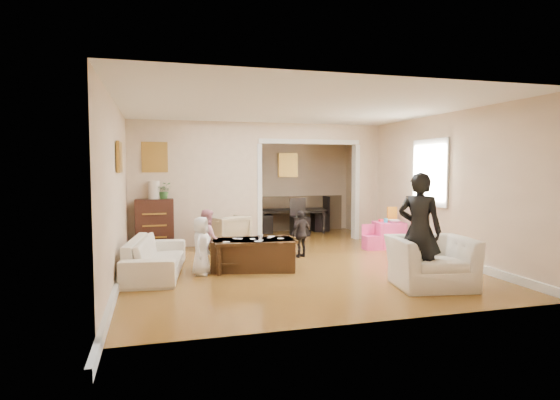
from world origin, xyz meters
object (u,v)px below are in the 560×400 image
object	(u,v)px
dresser	(155,224)
adult_person	(419,231)
cyan_cup	(386,220)
child_kneel_b	(208,239)
table_lamp	(154,190)
coffee_table	(254,254)
coffee_cup	(260,237)
play_table	(389,235)
armchair_front	(431,262)
child_kneel_a	(201,246)
sofa	(156,256)
child_toddler	(301,234)
armchair_back	(227,232)
dining_table	(292,220)

from	to	relation	value
dresser	adult_person	bearing A→B (deg)	-48.96
cyan_cup	child_kneel_b	distance (m)	3.79
table_lamp	coffee_table	xyz separation A→B (m)	(1.54, -2.27, -0.95)
table_lamp	coffee_cup	bearing A→B (deg)	-54.75
play_table	cyan_cup	bearing A→B (deg)	-153.43
armchair_front	adult_person	xyz separation A→B (m)	(-0.21, -0.03, 0.45)
armchair_front	child_kneel_b	world-z (taller)	child_kneel_b
child_kneel_b	table_lamp	bearing A→B (deg)	16.45
cyan_cup	child_kneel_a	xyz separation A→B (m)	(-3.84, -1.31, -0.12)
cyan_cup	child_kneel_a	bearing A→B (deg)	-161.16
sofa	child_kneel_a	size ratio (longest dim) A/B	2.15
child_toddler	dresser	bearing A→B (deg)	-57.00
child_kneel_b	coffee_table	bearing A→B (deg)	-119.81
armchair_back	child_kneel_a	xyz separation A→B (m)	(-0.74, -2.22, 0.11)
child_kneel_a	dresser	bearing A→B (deg)	39.26
cyan_cup	child_kneel_b	size ratio (longest dim) A/B	0.08
play_table	adult_person	xyz separation A→B (m)	(-1.16, -2.93, 0.53)
play_table	dining_table	bearing A→B (deg)	114.78
armchair_back	coffee_cup	size ratio (longest dim) A/B	8.06
sofa	armchair_front	world-z (taller)	armchair_front
coffee_cup	dining_table	world-z (taller)	dining_table
cyan_cup	child_toddler	world-z (taller)	child_toddler
sofa	cyan_cup	xyz separation A→B (m)	(4.51, 1.10, 0.29)
dresser	coffee_cup	bearing A→B (deg)	-54.75
coffee_table	child_kneel_b	bearing A→B (deg)	156.80
dresser	cyan_cup	distance (m)	4.66
table_lamp	child_kneel_b	xyz separation A→B (m)	(0.84, -1.97, -0.71)
dresser	child_kneel_b	bearing A→B (deg)	-66.94
dining_table	child_toddler	world-z (taller)	child_toddler
table_lamp	coffee_cup	size ratio (longest dim) A/B	3.91
coffee_cup	child_kneel_b	xyz separation A→B (m)	(-0.80, 0.35, -0.05)
child_kneel_b	child_toddler	bearing A→B (deg)	-82.20
sofa	child_kneel_b	xyz separation A→B (m)	(0.82, 0.24, 0.20)
dresser	child_toddler	size ratio (longest dim) A/B	1.18
coffee_cup	child_kneel_a	xyz separation A→B (m)	(-0.95, -0.10, -0.08)
cyan_cup	dining_table	bearing A→B (deg)	112.63
armchair_back	child_toddler	bearing A→B (deg)	106.84
play_table	armchair_back	bearing A→B (deg)	164.94
armchair_back	armchair_front	bearing A→B (deg)	96.51
play_table	dining_table	size ratio (longest dim) A/B	0.33
adult_person	cyan_cup	bearing A→B (deg)	-65.34
coffee_table	adult_person	size ratio (longest dim) A/B	0.83
armchair_front	table_lamp	xyz separation A→B (m)	(-3.68, 3.95, 0.85)
armchair_front	dresser	world-z (taller)	dresser
sofa	play_table	xyz separation A→B (m)	(4.61, 1.15, -0.02)
coffee_cup	cyan_cup	bearing A→B (deg)	22.72
coffee_cup	child_toddler	bearing A→B (deg)	40.10
child_kneel_a	play_table	bearing A→B (deg)	-47.57
coffee_cup	sofa	bearing A→B (deg)	176.01
dining_table	coffee_table	bearing A→B (deg)	-103.73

